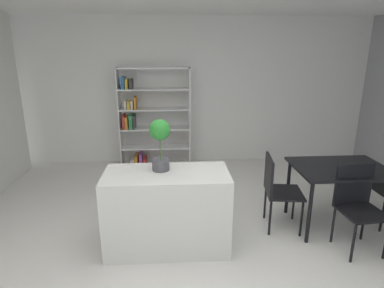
{
  "coord_description": "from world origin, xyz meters",
  "views": [
    {
      "loc": [
        -0.2,
        -2.93,
        2.15
      ],
      "look_at": [
        0.04,
        0.88,
        1.01
      ],
      "focal_mm": 30.22,
      "sensor_mm": 36.0,
      "label": 1
    }
  ],
  "objects_px": {
    "potted_plant_on_island": "(160,140)",
    "dining_chair_island_side": "(276,186)",
    "kitchen_island": "(167,210)",
    "dining_table": "(340,173)",
    "open_bookshelf": "(148,120)",
    "dining_chair_near": "(357,200)"
  },
  "relations": [
    {
      "from": "kitchen_island",
      "to": "potted_plant_on_island",
      "type": "distance_m",
      "value": 0.79
    },
    {
      "from": "kitchen_island",
      "to": "dining_chair_island_side",
      "type": "height_order",
      "value": "dining_chair_island_side"
    },
    {
      "from": "potted_plant_on_island",
      "to": "dining_chair_island_side",
      "type": "xyz_separation_m",
      "value": [
        1.37,
        0.24,
        -0.67
      ]
    },
    {
      "from": "kitchen_island",
      "to": "dining_chair_near",
      "type": "bearing_deg",
      "value": -3.27
    },
    {
      "from": "open_bookshelf",
      "to": "dining_chair_near",
      "type": "xyz_separation_m",
      "value": [
        2.44,
        -2.69,
        -0.33
      ]
    },
    {
      "from": "potted_plant_on_island",
      "to": "kitchen_island",
      "type": "bearing_deg",
      "value": -54.98
    },
    {
      "from": "open_bookshelf",
      "to": "dining_table",
      "type": "relative_size",
      "value": 1.66
    },
    {
      "from": "dining_chair_island_side",
      "to": "dining_chair_near",
      "type": "bearing_deg",
      "value": -112.92
    },
    {
      "from": "dining_chair_island_side",
      "to": "open_bookshelf",
      "type": "bearing_deg",
      "value": 44.3
    },
    {
      "from": "kitchen_island",
      "to": "dining_chair_island_side",
      "type": "relative_size",
      "value": 1.46
    },
    {
      "from": "open_bookshelf",
      "to": "dining_chair_near",
      "type": "bearing_deg",
      "value": -47.83
    },
    {
      "from": "kitchen_island",
      "to": "potted_plant_on_island",
      "type": "relative_size",
      "value": 2.39
    },
    {
      "from": "open_bookshelf",
      "to": "dining_table",
      "type": "xyz_separation_m",
      "value": [
        2.45,
        -2.26,
        -0.19
      ]
    },
    {
      "from": "open_bookshelf",
      "to": "dining_table",
      "type": "height_order",
      "value": "open_bookshelf"
    },
    {
      "from": "dining_table",
      "to": "kitchen_island",
      "type": "bearing_deg",
      "value": -171.45
    },
    {
      "from": "open_bookshelf",
      "to": "dining_chair_island_side",
      "type": "height_order",
      "value": "open_bookshelf"
    },
    {
      "from": "dining_table",
      "to": "dining_chair_island_side",
      "type": "relative_size",
      "value": 1.2
    },
    {
      "from": "kitchen_island",
      "to": "dining_table",
      "type": "distance_m",
      "value": 2.12
    },
    {
      "from": "dining_chair_island_side",
      "to": "dining_chair_near",
      "type": "relative_size",
      "value": 0.97
    },
    {
      "from": "kitchen_island",
      "to": "open_bookshelf",
      "type": "height_order",
      "value": "open_bookshelf"
    },
    {
      "from": "dining_chair_island_side",
      "to": "dining_chair_near",
      "type": "height_order",
      "value": "dining_chair_near"
    },
    {
      "from": "open_bookshelf",
      "to": "dining_chair_near",
      "type": "distance_m",
      "value": 3.65
    }
  ]
}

